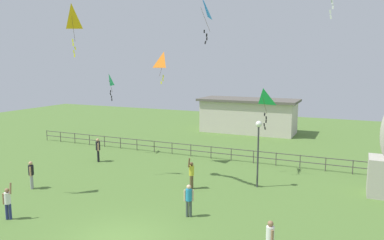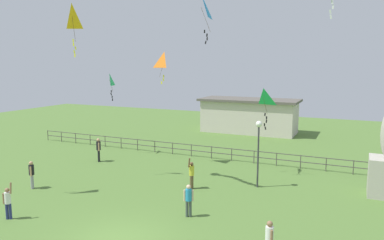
{
  "view_description": "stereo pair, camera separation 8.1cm",
  "coord_description": "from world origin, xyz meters",
  "px_view_note": "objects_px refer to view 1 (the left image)",
  "views": [
    {
      "loc": [
        8.63,
        -11.74,
        7.14
      ],
      "look_at": [
        0.78,
        5.65,
        4.26
      ],
      "focal_mm": 34.75,
      "sensor_mm": 36.0,
      "label": 1
    },
    {
      "loc": [
        8.7,
        -11.71,
        7.14
      ],
      "look_at": [
        0.78,
        5.65,
        4.26
      ],
      "focal_mm": 34.75,
      "sensor_mm": 36.0,
      "label": 2
    }
  ],
  "objects_px": {
    "lamppost": "(258,139)",
    "kite_6": "(109,81)",
    "person_0": "(189,198)",
    "person_5": "(98,148)",
    "person_1": "(8,201)",
    "kite_4": "(263,99)",
    "kite_8": "(201,8)",
    "kite_3": "(72,18)",
    "person_2": "(191,173)",
    "person_4": "(270,239)",
    "kite_5": "(164,61)",
    "person_3": "(31,173)"
  },
  "relations": [
    {
      "from": "person_0",
      "to": "kite_4",
      "type": "xyz_separation_m",
      "value": [
        1.59,
        7.55,
        4.09
      ]
    },
    {
      "from": "kite_3",
      "to": "kite_5",
      "type": "bearing_deg",
      "value": 61.24
    },
    {
      "from": "lamppost",
      "to": "kite_5",
      "type": "height_order",
      "value": "kite_5"
    },
    {
      "from": "lamppost",
      "to": "person_5",
      "type": "relative_size",
      "value": 2.25
    },
    {
      "from": "lamppost",
      "to": "person_1",
      "type": "distance_m",
      "value": 13.31
    },
    {
      "from": "lamppost",
      "to": "kite_3",
      "type": "bearing_deg",
      "value": -163.28
    },
    {
      "from": "person_5",
      "to": "kite_6",
      "type": "bearing_deg",
      "value": 104.39
    },
    {
      "from": "lamppost",
      "to": "person_4",
      "type": "relative_size",
      "value": 2.46
    },
    {
      "from": "person_3",
      "to": "kite_5",
      "type": "height_order",
      "value": "kite_5"
    },
    {
      "from": "person_1",
      "to": "lamppost",
      "type": "bearing_deg",
      "value": 44.68
    },
    {
      "from": "person_1",
      "to": "kite_4",
      "type": "distance_m",
      "value": 15.04
    },
    {
      "from": "kite_4",
      "to": "kite_5",
      "type": "xyz_separation_m",
      "value": [
        -7.16,
        0.42,
        2.35
      ]
    },
    {
      "from": "lamppost",
      "to": "kite_8",
      "type": "relative_size",
      "value": 1.33
    },
    {
      "from": "person_2",
      "to": "person_4",
      "type": "relative_size",
      "value": 1.16
    },
    {
      "from": "person_1",
      "to": "kite_8",
      "type": "distance_m",
      "value": 14.94
    },
    {
      "from": "kite_3",
      "to": "kite_8",
      "type": "xyz_separation_m",
      "value": [
        6.53,
        3.99,
        0.7
      ]
    },
    {
      "from": "person_4",
      "to": "kite_4",
      "type": "relative_size",
      "value": 0.62
    },
    {
      "from": "kite_6",
      "to": "kite_8",
      "type": "height_order",
      "value": "kite_8"
    },
    {
      "from": "person_3",
      "to": "kite_3",
      "type": "xyz_separation_m",
      "value": [
        1.31,
        2.49,
        8.88
      ]
    },
    {
      "from": "person_0",
      "to": "person_5",
      "type": "distance_m",
      "value": 12.08
    },
    {
      "from": "person_1",
      "to": "kite_3",
      "type": "bearing_deg",
      "value": 100.66
    },
    {
      "from": "person_0",
      "to": "kite_3",
      "type": "bearing_deg",
      "value": 164.61
    },
    {
      "from": "person_0",
      "to": "kite_3",
      "type": "xyz_separation_m",
      "value": [
        -8.64,
        2.38,
        8.91
      ]
    },
    {
      "from": "lamppost",
      "to": "person_0",
      "type": "bearing_deg",
      "value": -108.58
    },
    {
      "from": "kite_6",
      "to": "kite_8",
      "type": "relative_size",
      "value": 0.72
    },
    {
      "from": "kite_4",
      "to": "kite_6",
      "type": "distance_m",
      "value": 12.58
    },
    {
      "from": "person_2",
      "to": "kite_4",
      "type": "relative_size",
      "value": 0.72
    },
    {
      "from": "person_4",
      "to": "kite_5",
      "type": "relative_size",
      "value": 0.72
    },
    {
      "from": "person_2",
      "to": "kite_3",
      "type": "distance_m",
      "value": 11.45
    },
    {
      "from": "kite_4",
      "to": "person_2",
      "type": "bearing_deg",
      "value": -128.9
    },
    {
      "from": "person_1",
      "to": "person_3",
      "type": "xyz_separation_m",
      "value": [
        -2.46,
        3.61,
        0.05
      ]
    },
    {
      "from": "person_3",
      "to": "kite_5",
      "type": "bearing_deg",
      "value": 61.56
    },
    {
      "from": "person_4",
      "to": "kite_6",
      "type": "xyz_separation_m",
      "value": [
        -15.29,
        11.26,
        4.93
      ]
    },
    {
      "from": "person_2",
      "to": "person_1",
      "type": "bearing_deg",
      "value": -128.87
    },
    {
      "from": "person_5",
      "to": "person_4",
      "type": "bearing_deg",
      "value": -31.09
    },
    {
      "from": "lamppost",
      "to": "person_3",
      "type": "relative_size",
      "value": 2.42
    },
    {
      "from": "lamppost",
      "to": "kite_5",
      "type": "relative_size",
      "value": 1.78
    },
    {
      "from": "person_1",
      "to": "kite_6",
      "type": "xyz_separation_m",
      "value": [
        -3.41,
        12.47,
        4.97
      ]
    },
    {
      "from": "lamppost",
      "to": "person_2",
      "type": "height_order",
      "value": "lamppost"
    },
    {
      "from": "kite_3",
      "to": "kite_5",
      "type": "distance_m",
      "value": 6.83
    },
    {
      "from": "person_0",
      "to": "kite_4",
      "type": "distance_m",
      "value": 8.73
    },
    {
      "from": "person_2",
      "to": "kite_6",
      "type": "height_order",
      "value": "kite_6"
    },
    {
      "from": "lamppost",
      "to": "kite_6",
      "type": "distance_m",
      "value": 13.49
    },
    {
      "from": "kite_3",
      "to": "kite_8",
      "type": "relative_size",
      "value": 1.05
    },
    {
      "from": "kite_3",
      "to": "kite_6",
      "type": "distance_m",
      "value": 7.83
    },
    {
      "from": "person_3",
      "to": "person_4",
      "type": "xyz_separation_m",
      "value": [
        14.33,
        -2.4,
        -0.01
      ]
    },
    {
      "from": "person_3",
      "to": "kite_3",
      "type": "distance_m",
      "value": 9.31
    },
    {
      "from": "person_1",
      "to": "person_2",
      "type": "xyz_separation_m",
      "value": [
        5.96,
        7.4,
        0.05
      ]
    },
    {
      "from": "lamppost",
      "to": "person_5",
      "type": "height_order",
      "value": "lamppost"
    },
    {
      "from": "person_1",
      "to": "kite_8",
      "type": "relative_size",
      "value": 0.6
    }
  ]
}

